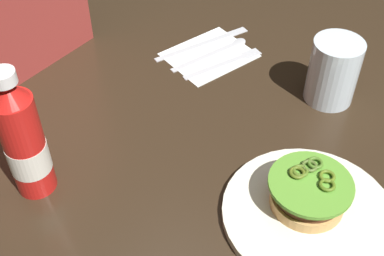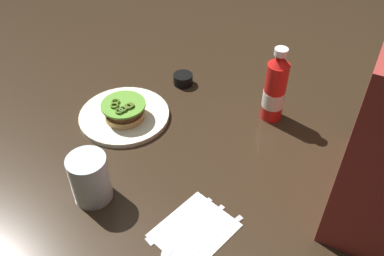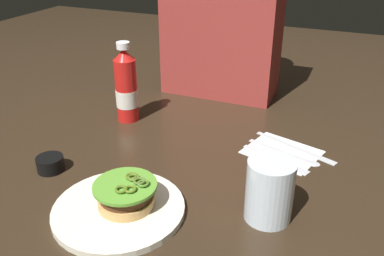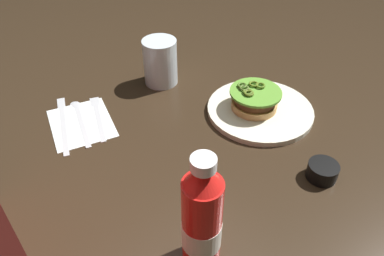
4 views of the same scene
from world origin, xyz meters
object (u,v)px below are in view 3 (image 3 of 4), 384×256
(napkin, at_px, (282,152))
(diner_person, at_px, (222,9))
(fork_utensil, at_px, (281,160))
(butter_knife, at_px, (300,148))
(spoon_utensil, at_px, (293,155))
(condiment_cup, at_px, (50,164))
(burger_sandwich, at_px, (126,194))
(ketchup_bottle, at_px, (126,88))
(water_glass, at_px, (270,190))
(dinner_plate, at_px, (119,209))

(napkin, bearing_deg, diner_person, 131.30)
(fork_utensil, height_order, butter_knife, same)
(napkin, distance_m, spoon_utensil, 0.03)
(condiment_cup, height_order, butter_knife, condiment_cup)
(condiment_cup, bearing_deg, diner_person, 71.97)
(burger_sandwich, height_order, ketchup_bottle, ketchup_bottle)
(water_glass, bearing_deg, dinner_plate, -159.73)
(condiment_cup, relative_size, spoon_utensil, 0.33)
(condiment_cup, height_order, fork_utensil, condiment_cup)
(dinner_plate, bearing_deg, condiment_cup, 162.68)
(ketchup_bottle, distance_m, napkin, 0.44)
(burger_sandwich, relative_size, napkin, 0.74)
(dinner_plate, bearing_deg, napkin, 55.32)
(dinner_plate, distance_m, napkin, 0.41)
(condiment_cup, distance_m, spoon_utensil, 0.55)
(spoon_utensil, bearing_deg, dinner_plate, -128.41)
(ketchup_bottle, distance_m, butter_knife, 0.47)
(spoon_utensil, height_order, butter_knife, same)
(water_glass, height_order, condiment_cup, water_glass)
(burger_sandwich, height_order, water_glass, water_glass)
(burger_sandwich, relative_size, diner_person, 0.21)
(dinner_plate, relative_size, butter_knife, 1.20)
(water_glass, bearing_deg, ketchup_bottle, 149.94)
(water_glass, xyz_separation_m, spoon_utensil, (0.00, 0.24, -0.05))
(dinner_plate, height_order, ketchup_bottle, ketchup_bottle)
(water_glass, bearing_deg, butter_knife, 87.36)
(fork_utensil, relative_size, butter_knife, 0.81)
(condiment_cup, relative_size, diner_person, 0.10)
(napkin, bearing_deg, fork_utensil, -82.36)
(fork_utensil, distance_m, butter_knife, 0.08)
(napkin, relative_size, fork_utensil, 0.96)
(dinner_plate, bearing_deg, butter_knife, 53.63)
(napkin, bearing_deg, water_glass, -84.60)
(dinner_plate, distance_m, spoon_utensil, 0.42)
(burger_sandwich, height_order, fork_utensil, burger_sandwich)
(dinner_plate, bearing_deg, burger_sandwich, 43.63)
(fork_utensil, bearing_deg, spoon_utensil, 59.44)
(dinner_plate, relative_size, water_glass, 2.10)
(burger_sandwich, distance_m, napkin, 0.40)
(water_glass, xyz_separation_m, fork_utensil, (-0.02, 0.20, -0.05))
(fork_utensil, relative_size, spoon_utensil, 0.94)
(condiment_cup, bearing_deg, butter_knife, 31.79)
(burger_sandwich, relative_size, ketchup_bottle, 0.55)
(napkin, bearing_deg, butter_knife, 38.01)
(dinner_plate, height_order, diner_person, diner_person)
(water_glass, height_order, spoon_utensil, water_glass)
(napkin, xyz_separation_m, diner_person, (-0.26, 0.30, 0.26))
(butter_knife, xyz_separation_m, diner_person, (-0.30, 0.27, 0.25))
(spoon_utensil, relative_size, diner_person, 0.31)
(condiment_cup, relative_size, fork_utensil, 0.35)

